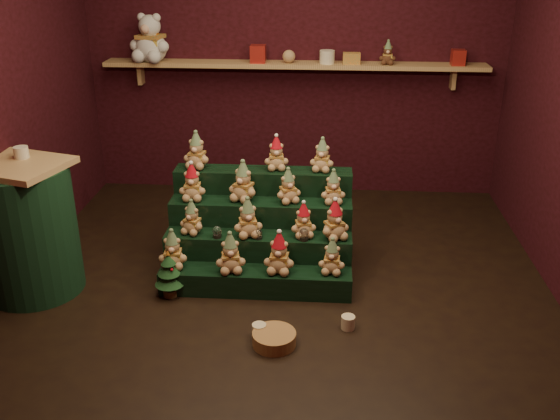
# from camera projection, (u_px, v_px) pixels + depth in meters

# --- Properties ---
(ground) EXTENTS (4.00, 4.00, 0.00)m
(ground) POSITION_uv_depth(u_px,v_px,m) (280.00, 286.00, 4.67)
(ground) COLOR black
(ground) RESTS_ON ground
(back_wall) EXTENTS (4.00, 0.10, 2.80)m
(back_wall) POSITION_uv_depth(u_px,v_px,m) (295.00, 51.00, 5.98)
(back_wall) COLOR black
(back_wall) RESTS_ON ground
(front_wall) EXTENTS (4.00, 0.10, 2.80)m
(front_wall) POSITION_uv_depth(u_px,v_px,m) (240.00, 239.00, 2.24)
(front_wall) COLOR black
(front_wall) RESTS_ON ground
(back_shelf) EXTENTS (3.60, 0.26, 0.24)m
(back_shelf) POSITION_uv_depth(u_px,v_px,m) (294.00, 65.00, 5.87)
(back_shelf) COLOR tan
(back_shelf) RESTS_ON ground
(riser_tier_front) EXTENTS (1.40, 0.22, 0.18)m
(riser_tier_front) POSITION_uv_depth(u_px,v_px,m) (255.00, 281.00, 4.55)
(riser_tier_front) COLOR black
(riser_tier_front) RESTS_ON ground
(riser_tier_midfront) EXTENTS (1.40, 0.22, 0.36)m
(riser_tier_midfront) POSITION_uv_depth(u_px,v_px,m) (258.00, 256.00, 4.72)
(riser_tier_midfront) COLOR black
(riser_tier_midfront) RESTS_ON ground
(riser_tier_midback) EXTENTS (1.40, 0.22, 0.54)m
(riser_tier_midback) POSITION_uv_depth(u_px,v_px,m) (261.00, 233.00, 4.88)
(riser_tier_midback) COLOR black
(riser_tier_midback) RESTS_ON ground
(riser_tier_back) EXTENTS (1.40, 0.22, 0.72)m
(riser_tier_back) POSITION_uv_depth(u_px,v_px,m) (264.00, 211.00, 5.05)
(riser_tier_back) COLOR black
(riser_tier_back) RESTS_ON ground
(teddy_0) EXTENTS (0.22, 0.20, 0.29)m
(teddy_0) POSITION_uv_depth(u_px,v_px,m) (173.00, 249.00, 4.52)
(teddy_0) COLOR tan
(teddy_0) RESTS_ON riser_tier_front
(teddy_1) EXTENTS (0.25, 0.23, 0.30)m
(teddy_1) POSITION_uv_depth(u_px,v_px,m) (230.00, 253.00, 4.45)
(teddy_1) COLOR tan
(teddy_1) RESTS_ON riser_tier_front
(teddy_2) EXTENTS (0.24, 0.22, 0.31)m
(teddy_2) POSITION_uv_depth(u_px,v_px,m) (279.00, 253.00, 4.44)
(teddy_2) COLOR tan
(teddy_2) RESTS_ON riser_tier_front
(teddy_3) EXTENTS (0.20, 0.19, 0.26)m
(teddy_3) POSITION_uv_depth(u_px,v_px,m) (332.00, 256.00, 4.44)
(teddy_3) COLOR tan
(teddy_3) RESTS_ON riser_tier_front
(teddy_4) EXTENTS (0.23, 0.22, 0.26)m
(teddy_4) POSITION_uv_depth(u_px,v_px,m) (192.00, 217.00, 4.63)
(teddy_4) COLOR tan
(teddy_4) RESTS_ON riser_tier_midfront
(teddy_5) EXTENTS (0.26, 0.24, 0.30)m
(teddy_5) POSITION_uv_depth(u_px,v_px,m) (248.00, 217.00, 4.58)
(teddy_5) COLOR tan
(teddy_5) RESTS_ON riser_tier_midfront
(teddy_6) EXTENTS (0.22, 0.21, 0.26)m
(teddy_6) POSITION_uv_depth(u_px,v_px,m) (303.00, 220.00, 4.58)
(teddy_6) COLOR tan
(teddy_6) RESTS_ON riser_tier_midfront
(teddy_7) EXTENTS (0.28, 0.27, 0.30)m
(teddy_7) POSITION_uv_depth(u_px,v_px,m) (335.00, 220.00, 4.54)
(teddy_7) COLOR tan
(teddy_7) RESTS_ON riser_tier_midfront
(teddy_8) EXTENTS (0.21, 0.19, 0.29)m
(teddy_8) POSITION_uv_depth(u_px,v_px,m) (192.00, 182.00, 4.76)
(teddy_8) COLOR tan
(teddy_8) RESTS_ON riser_tier_midback
(teddy_9) EXTENTS (0.28, 0.27, 0.31)m
(teddy_9) POSITION_uv_depth(u_px,v_px,m) (243.00, 181.00, 4.74)
(teddy_9) COLOR tan
(teddy_9) RESTS_ON riser_tier_midback
(teddy_10) EXTENTS (0.25, 0.24, 0.27)m
(teddy_10) POSITION_uv_depth(u_px,v_px,m) (288.00, 186.00, 4.72)
(teddy_10) COLOR tan
(teddy_10) RESTS_ON riser_tier_midback
(teddy_11) EXTENTS (0.20, 0.19, 0.26)m
(teddy_11) POSITION_uv_depth(u_px,v_px,m) (333.00, 187.00, 4.70)
(teddy_11) COLOR tan
(teddy_11) RESTS_ON riser_tier_midback
(teddy_12) EXTENTS (0.24, 0.22, 0.29)m
(teddy_12) POSITION_uv_depth(u_px,v_px,m) (197.00, 150.00, 4.89)
(teddy_12) COLOR tan
(teddy_12) RESTS_ON riser_tier_back
(teddy_13) EXTENTS (0.21, 0.19, 0.26)m
(teddy_13) POSITION_uv_depth(u_px,v_px,m) (276.00, 153.00, 4.86)
(teddy_13) COLOR tan
(teddy_13) RESTS_ON riser_tier_back
(teddy_14) EXTENTS (0.21, 0.20, 0.26)m
(teddy_14) POSITION_uv_depth(u_px,v_px,m) (322.00, 155.00, 4.83)
(teddy_14) COLOR tan
(teddy_14) RESTS_ON riser_tier_back
(snow_globe_a) EXTENTS (0.07, 0.07, 0.09)m
(snow_globe_a) POSITION_uv_depth(u_px,v_px,m) (217.00, 232.00, 4.59)
(snow_globe_a) COLOR black
(snow_globe_a) RESTS_ON riser_tier_midfront
(snow_globe_b) EXTENTS (0.06, 0.06, 0.08)m
(snow_globe_b) POSITION_uv_depth(u_px,v_px,m) (259.00, 234.00, 4.58)
(snow_globe_b) COLOR black
(snow_globe_b) RESTS_ON riser_tier_midfront
(snow_globe_c) EXTENTS (0.07, 0.07, 0.10)m
(snow_globe_c) POSITION_uv_depth(u_px,v_px,m) (304.00, 234.00, 4.55)
(snow_globe_c) COLOR black
(snow_globe_c) RESTS_ON riser_tier_midfront
(side_table) EXTENTS (0.77, 0.70, 0.99)m
(side_table) POSITION_uv_depth(u_px,v_px,m) (27.00, 229.00, 4.45)
(side_table) COLOR tan
(side_table) RESTS_ON ground
(table_ornament) EXTENTS (0.10, 0.10, 0.08)m
(table_ornament) POSITION_uv_depth(u_px,v_px,m) (21.00, 152.00, 4.32)
(table_ornament) COLOR beige
(table_ornament) RESTS_ON side_table
(mini_christmas_tree) EXTENTS (0.22, 0.22, 0.37)m
(mini_christmas_tree) POSITION_uv_depth(u_px,v_px,m) (169.00, 274.00, 4.48)
(mini_christmas_tree) COLOR #4C361B
(mini_christmas_tree) RESTS_ON ground
(mug_left) EXTENTS (0.09, 0.09, 0.09)m
(mug_left) POSITION_uv_depth(u_px,v_px,m) (259.00, 331.00, 4.06)
(mug_left) COLOR beige
(mug_left) RESTS_ON ground
(mug_right) EXTENTS (0.09, 0.09, 0.09)m
(mug_right) POSITION_uv_depth(u_px,v_px,m) (348.00, 322.00, 4.15)
(mug_right) COLOR beige
(mug_right) RESTS_ON ground
(wicker_basket) EXTENTS (0.34, 0.34, 0.09)m
(wicker_basket) POSITION_uv_depth(u_px,v_px,m) (274.00, 339.00, 3.98)
(wicker_basket) COLOR #A37442
(wicker_basket) RESTS_ON ground
(white_bear) EXTENTS (0.46, 0.43, 0.55)m
(white_bear) POSITION_uv_depth(u_px,v_px,m) (150.00, 31.00, 5.80)
(white_bear) COLOR silver
(white_bear) RESTS_ON back_shelf
(brown_bear) EXTENTS (0.16, 0.14, 0.21)m
(brown_bear) POSITION_uv_depth(u_px,v_px,m) (388.00, 53.00, 5.73)
(brown_bear) COLOR #512B1B
(brown_bear) RESTS_ON back_shelf
(gift_tin_red_a) EXTENTS (0.14, 0.14, 0.16)m
(gift_tin_red_a) POSITION_uv_depth(u_px,v_px,m) (258.00, 54.00, 5.82)
(gift_tin_red_a) COLOR #A42119
(gift_tin_red_a) RESTS_ON back_shelf
(gift_tin_cream) EXTENTS (0.14, 0.14, 0.12)m
(gift_tin_cream) POSITION_uv_depth(u_px,v_px,m) (327.00, 57.00, 5.79)
(gift_tin_cream) COLOR beige
(gift_tin_cream) RESTS_ON back_shelf
(gift_tin_red_b) EXTENTS (0.12, 0.12, 0.14)m
(gift_tin_red_b) POSITION_uv_depth(u_px,v_px,m) (458.00, 57.00, 5.71)
(gift_tin_red_b) COLOR #A42119
(gift_tin_red_b) RESTS_ON back_shelf
(shelf_plush_ball) EXTENTS (0.12, 0.12, 0.12)m
(shelf_plush_ball) POSITION_uv_depth(u_px,v_px,m) (289.00, 56.00, 5.81)
(shelf_plush_ball) COLOR tan
(shelf_plush_ball) RESTS_ON back_shelf
(scarf_gift_box) EXTENTS (0.16, 0.10, 0.10)m
(scarf_gift_box) POSITION_uv_depth(u_px,v_px,m) (352.00, 58.00, 5.78)
(scarf_gift_box) COLOR orange
(scarf_gift_box) RESTS_ON back_shelf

